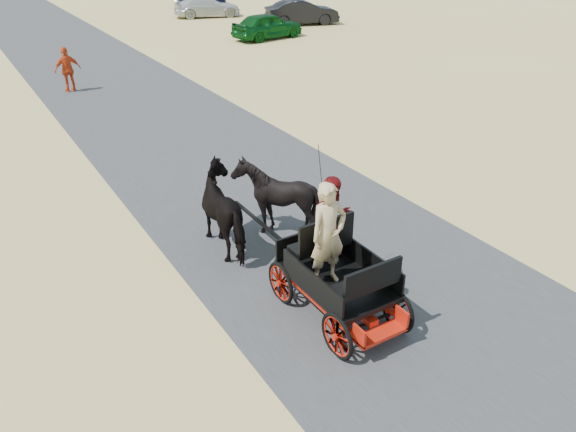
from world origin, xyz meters
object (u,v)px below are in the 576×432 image
horse_right (275,198)px  car_c (207,7)px  horse_left (229,210)px  car_b (302,12)px  car_a (267,26)px  carriage (337,296)px  pedestrian (68,70)px

horse_right → car_c: horse_right is taller
horse_left → car_b: 27.43m
car_a → car_b: 5.06m
carriage → horse_right: size_ratio=1.41×
pedestrian → car_a: 13.18m
car_a → horse_right: bearing=142.8°
horse_right → car_b: horse_right is taller
horse_left → car_a: size_ratio=0.48×
carriage → car_c: 33.36m
car_b → carriage: bearing=164.8°
carriage → car_b: 29.62m
pedestrian → car_b: 18.17m
carriage → horse_left: 3.09m
horse_right → car_a: 22.16m
horse_left → car_b: size_ratio=0.44×
horse_left → car_a: horse_left is taller
car_b → horse_right: bearing=162.4°
carriage → car_b: bearing=58.1°
car_b → horse_left: bearing=160.5°
carriage → pedestrian: 16.98m
carriage → car_b: car_b is taller
carriage → pedestrian: (-0.59, 16.96, 0.50)m
car_a → car_b: size_ratio=0.91×
pedestrian → car_a: (12.05, 5.33, -0.15)m
carriage → car_c: car_c is taller
pedestrian → horse_left: bearing=83.2°
carriage → horse_right: (0.55, 3.00, 0.49)m
car_b → car_c: bearing=48.9°
carriage → horse_right: 3.09m
car_b → car_c: (-3.82, 6.05, -0.10)m
horse_right → car_a: size_ratio=0.41×
car_b → car_c: size_ratio=1.01×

